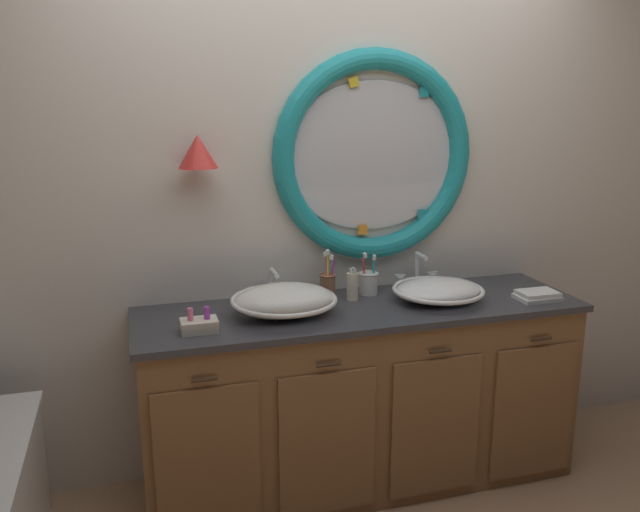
{
  "coord_description": "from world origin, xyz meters",
  "views": [
    {
      "loc": [
        -0.9,
        -2.32,
        1.78
      ],
      "look_at": [
        -0.14,
        0.25,
        1.11
      ],
      "focal_mm": 36.3,
      "sensor_mm": 36.0,
      "label": 1
    }
  ],
  "objects_px": {
    "sink_basin_left": "(284,300)",
    "folded_hand_towel": "(537,296)",
    "sink_basin_right": "(438,290)",
    "toothbrush_holder_right": "(368,282)",
    "toothbrush_holder_left": "(328,283)",
    "soap_dispenser": "(352,285)",
    "toiletry_basket": "(199,325)"
  },
  "relations": [
    {
      "from": "sink_basin_left",
      "to": "folded_hand_towel",
      "type": "xyz_separation_m",
      "value": [
        1.18,
        -0.12,
        -0.05
      ]
    },
    {
      "from": "sink_basin_right",
      "to": "toothbrush_holder_right",
      "type": "bearing_deg",
      "value": 144.93
    },
    {
      "from": "sink_basin_left",
      "to": "toothbrush_holder_left",
      "type": "height_order",
      "value": "toothbrush_holder_left"
    },
    {
      "from": "toothbrush_holder_right",
      "to": "folded_hand_towel",
      "type": "relative_size",
      "value": 1.06
    },
    {
      "from": "sink_basin_right",
      "to": "toothbrush_holder_left",
      "type": "height_order",
      "value": "toothbrush_holder_left"
    },
    {
      "from": "soap_dispenser",
      "to": "toiletry_basket",
      "type": "height_order",
      "value": "soap_dispenser"
    },
    {
      "from": "folded_hand_towel",
      "to": "toothbrush_holder_left",
      "type": "bearing_deg",
      "value": 159.39
    },
    {
      "from": "toothbrush_holder_right",
      "to": "sink_basin_left",
      "type": "bearing_deg",
      "value": -157.49
    },
    {
      "from": "toothbrush_holder_left",
      "to": "folded_hand_towel",
      "type": "distance_m",
      "value": 0.97
    },
    {
      "from": "sink_basin_left",
      "to": "folded_hand_towel",
      "type": "bearing_deg",
      "value": -5.63
    },
    {
      "from": "sink_basin_right",
      "to": "toiletry_basket",
      "type": "distance_m",
      "value": 1.1
    },
    {
      "from": "folded_hand_towel",
      "to": "sink_basin_left",
      "type": "bearing_deg",
      "value": 174.37
    },
    {
      "from": "toothbrush_holder_right",
      "to": "folded_hand_towel",
      "type": "height_order",
      "value": "toothbrush_holder_right"
    },
    {
      "from": "sink_basin_right",
      "to": "folded_hand_towel",
      "type": "distance_m",
      "value": 0.47
    },
    {
      "from": "sink_basin_right",
      "to": "toiletry_basket",
      "type": "relative_size",
      "value": 2.86
    },
    {
      "from": "toothbrush_holder_left",
      "to": "toothbrush_holder_right",
      "type": "distance_m",
      "value": 0.19
    },
    {
      "from": "folded_hand_towel",
      "to": "toiletry_basket",
      "type": "bearing_deg",
      "value": 179.1
    },
    {
      "from": "sink_basin_left",
      "to": "soap_dispenser",
      "type": "bearing_deg",
      "value": 19.56
    },
    {
      "from": "toothbrush_holder_right",
      "to": "folded_hand_towel",
      "type": "xyz_separation_m",
      "value": [
        0.72,
        -0.3,
        -0.04
      ]
    },
    {
      "from": "soap_dispenser",
      "to": "sink_basin_right",
      "type": "bearing_deg",
      "value": -18.67
    },
    {
      "from": "sink_basin_right",
      "to": "soap_dispenser",
      "type": "bearing_deg",
      "value": 161.33
    },
    {
      "from": "folded_hand_towel",
      "to": "toiletry_basket",
      "type": "distance_m",
      "value": 1.55
    },
    {
      "from": "sink_basin_right",
      "to": "sink_basin_left",
      "type": "bearing_deg",
      "value": 180.0
    },
    {
      "from": "toothbrush_holder_left",
      "to": "folded_hand_towel",
      "type": "relative_size",
      "value": 1.16
    },
    {
      "from": "sink_basin_right",
      "to": "toothbrush_holder_left",
      "type": "relative_size",
      "value": 1.88
    },
    {
      "from": "sink_basin_right",
      "to": "folded_hand_towel",
      "type": "relative_size",
      "value": 2.18
    },
    {
      "from": "sink_basin_left",
      "to": "soap_dispenser",
      "type": "relative_size",
      "value": 2.88
    },
    {
      "from": "toiletry_basket",
      "to": "soap_dispenser",
      "type": "bearing_deg",
      "value": 16.71
    },
    {
      "from": "sink_basin_left",
      "to": "sink_basin_right",
      "type": "distance_m",
      "value": 0.73
    },
    {
      "from": "toothbrush_holder_left",
      "to": "toiletry_basket",
      "type": "xyz_separation_m",
      "value": [
        -0.64,
        -0.32,
        -0.03
      ]
    },
    {
      "from": "toothbrush_holder_right",
      "to": "sink_basin_right",
      "type": "bearing_deg",
      "value": -35.07
    },
    {
      "from": "sink_basin_right",
      "to": "toothbrush_holder_right",
      "type": "relative_size",
      "value": 2.07
    }
  ]
}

